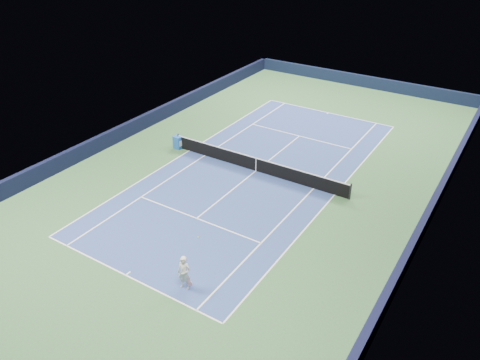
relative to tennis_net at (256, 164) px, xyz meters
The scene contains 19 objects.
ground 0.50m from the tennis_net, ahead, with size 40.00×40.00×0.00m, color #315830.
wall_far 19.83m from the tennis_net, 90.00° to the left, with size 22.00×0.35×1.10m, color black.
wall_right 10.83m from the tennis_net, ahead, with size 0.35×40.00×1.10m, color black.
wall_left 10.83m from the tennis_net, behind, with size 0.35×40.00×1.10m, color black.
court_surface 0.50m from the tennis_net, ahead, with size 10.97×23.77×0.01m, color navy.
baseline_far 11.90m from the tennis_net, 90.00° to the left, with size 10.97×0.08×0.00m, color white.
baseline_near 11.90m from the tennis_net, 90.00° to the right, with size 10.97×0.08×0.00m, color white.
sideline_doubles_right 5.51m from the tennis_net, ahead, with size 0.08×23.77×0.00m, color white.
sideline_doubles_left 5.51m from the tennis_net, behind, with size 0.08×23.77×0.00m, color white.
sideline_singles_right 4.14m from the tennis_net, ahead, with size 0.08×23.77×0.00m, color white.
sideline_singles_left 4.14m from the tennis_net, behind, with size 0.08×23.77×0.00m, color white.
service_line_far 6.42m from the tennis_net, 90.00° to the left, with size 8.23×0.08×0.00m, color white.
service_line_near 6.42m from the tennis_net, 90.00° to the right, with size 8.23×0.08×0.00m, color white.
center_service_line 0.50m from the tennis_net, ahead, with size 0.08×12.80×0.00m, color white.
center_mark_far 11.75m from the tennis_net, 90.00° to the left, with size 0.08×0.30×0.00m, color white.
center_mark_near 11.75m from the tennis_net, 90.00° to the right, with size 0.08×0.30×0.00m, color white.
tennis_net is the anchor object (origin of this frame).
sponsor_cube 6.40m from the tennis_net, behind, with size 0.60×0.54×0.92m.
tennis_player 11.40m from the tennis_net, 75.47° to the right, with size 0.81×1.28×2.27m.
Camera 1 is at (13.41, -23.03, 14.82)m, focal length 35.00 mm.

